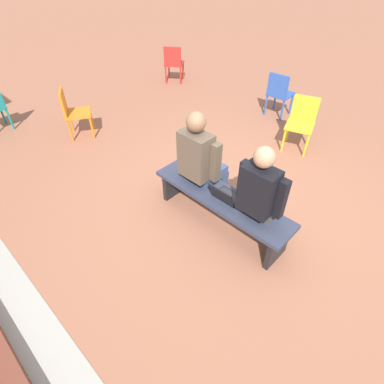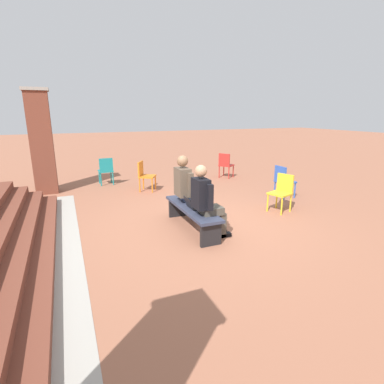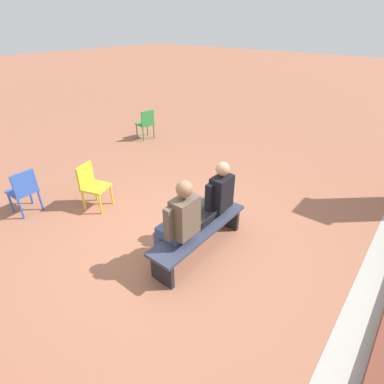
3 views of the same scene
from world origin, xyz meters
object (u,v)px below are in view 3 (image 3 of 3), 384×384
Objects in this scene: person_student at (215,197)px; person_adult at (179,221)px; laptop at (203,222)px; plastic_chair_by_pillar at (92,184)px; plastic_chair_foreground at (146,123)px; plastic_chair_far_left at (24,189)px; bench at (199,232)px.

person_student is 0.96× the size of person_adult.
person_adult reaches higher than person_student.
laptop is (-0.44, 0.08, -0.23)m from person_adult.
laptop is at bearing 97.46° from plastic_chair_by_pillar.
plastic_chair_foreground is (-3.28, -4.11, -0.25)m from person_adult.
laptop is 3.28m from plastic_chair_far_left.
person_adult is at bearing -10.55° from bench.
plastic_chair_by_pillar is (-0.88, 0.76, 0.00)m from plastic_chair_far_left.
bench is at bearing 55.19° from plastic_chair_foreground.
bench is 5.62× the size of laptop.
bench is 0.60m from person_student.
laptop is at bearing 55.92° from plastic_chair_foreground.
plastic_chair_far_left is (1.11, -3.05, 0.13)m from bench.
bench is at bearing 95.76° from plastic_chair_by_pillar.
person_student is (-0.47, -0.07, 0.36)m from bench.
laptop is at bearing 170.31° from bench.
plastic_chair_by_pillar is (0.71, -2.23, -0.23)m from person_student.
person_adult is at bearing 51.42° from plastic_chair_foreground.
person_adult is at bearing 103.81° from plastic_chair_far_left.
bench is at bearing 109.93° from plastic_chair_far_left.
person_adult is 1.64× the size of plastic_chair_foreground.
plastic_chair_by_pillar is at bearing -84.24° from bench.
person_adult reaches higher than plastic_chair_far_left.
plastic_chair_far_left is at bearing -76.19° from person_adult.
laptop is (0.40, 0.08, -0.21)m from person_student.
person_student reaches higher than laptop.
plastic_chair_foreground is 3.66m from plastic_chair_by_pillar.
laptop is 2.33m from plastic_chair_by_pillar.
plastic_chair_by_pillar is at bearing 139.15° from plastic_chair_far_left.
person_student is 1.58× the size of plastic_chair_far_left.
bench is at bearing 7.97° from person_student.
bench is at bearing 169.45° from person_adult.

